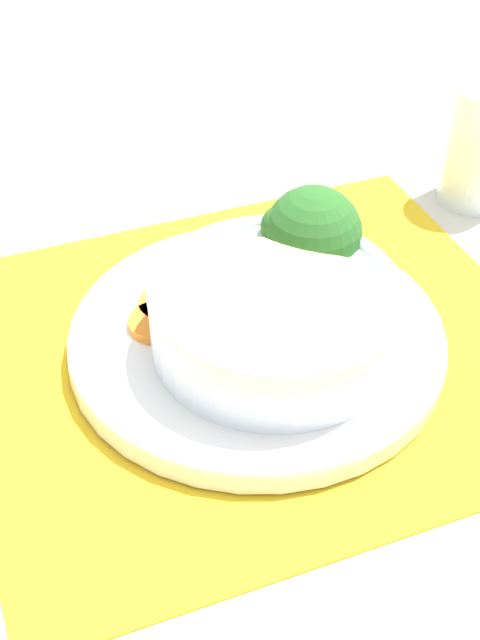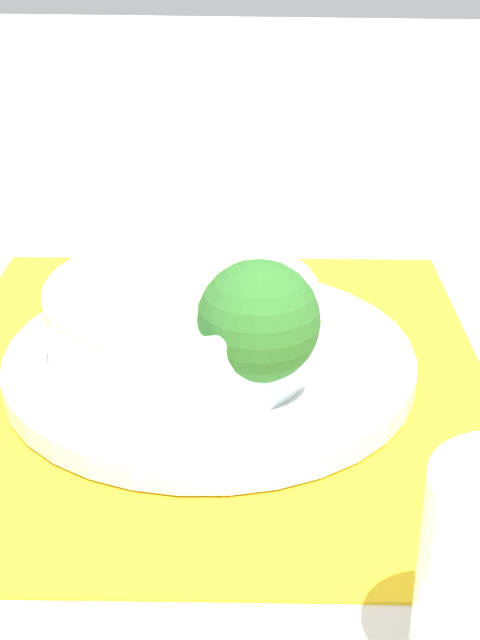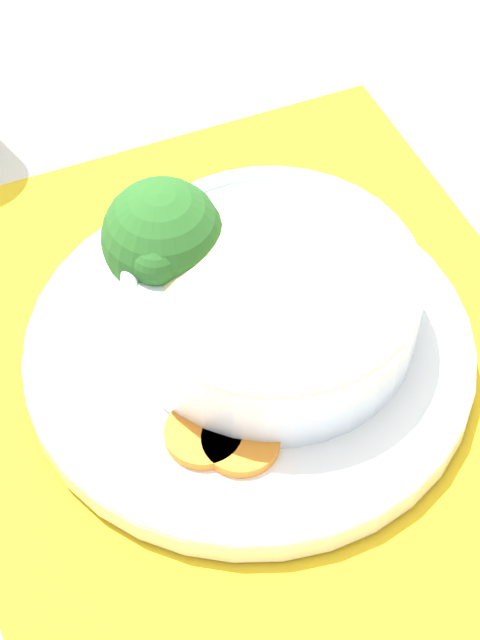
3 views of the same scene
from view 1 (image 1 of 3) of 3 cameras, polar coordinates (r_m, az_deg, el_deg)
ground_plane at (r=0.69m, az=1.06°, el=-2.05°), size 4.00×4.00×0.00m
placemat at (r=0.69m, az=1.07°, el=-1.93°), size 0.47×0.42×0.00m
plate at (r=0.68m, az=1.08°, el=-1.10°), size 0.29×0.29×0.02m
bowl at (r=0.65m, az=2.28°, el=0.68°), size 0.19×0.19×0.07m
broccoli_floret at (r=0.69m, az=4.62°, el=5.44°), size 0.08×0.08×0.09m
carrot_slice_near at (r=0.70m, az=-4.62°, el=0.99°), size 0.05×0.05×0.01m
carrot_slice_middle at (r=0.68m, az=-5.19°, el=-0.16°), size 0.05×0.05×0.01m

